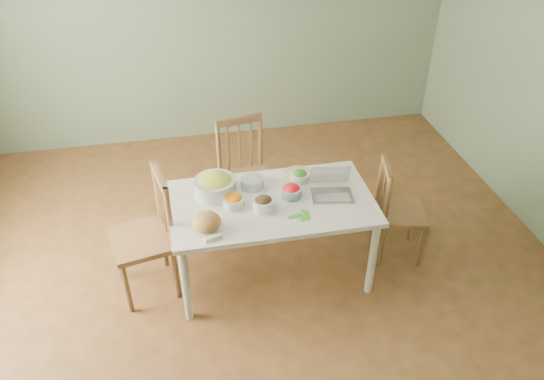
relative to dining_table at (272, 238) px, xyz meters
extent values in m
cube|color=#4D3115|center=(-0.13, -0.12, -0.35)|extent=(5.00, 5.00, 0.00)
cube|color=#5E6E56|center=(-0.13, 2.38, 1.00)|extent=(5.00, 0.00, 2.70)
ellipsoid|color=#AD7B4C|center=(-0.50, -0.24, 0.42)|extent=(0.26, 0.26, 0.13)
cube|color=#FBEECF|center=(-0.47, -0.35, 0.37)|extent=(0.12, 0.07, 0.03)
cylinder|color=beige|center=(0.27, 0.30, 0.36)|extent=(0.29, 0.29, 0.02)
camera|label=1|loc=(-0.62, -3.11, 2.69)|focal=35.18mm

